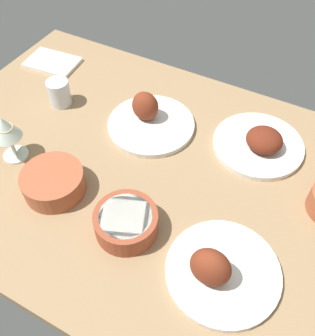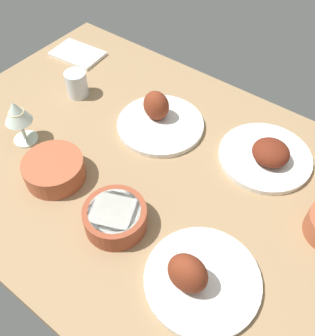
# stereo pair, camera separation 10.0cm
# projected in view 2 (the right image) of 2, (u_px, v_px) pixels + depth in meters

# --- Properties ---
(dining_table) EXTENTS (1.40, 0.90, 0.04)m
(dining_table) POSITION_uv_depth(u_px,v_px,m) (158.00, 177.00, 1.03)
(dining_table) COLOR #937551
(dining_table) RESTS_ON ground
(plate_far_side) EXTENTS (0.26, 0.26, 0.10)m
(plate_far_side) POSITION_uv_depth(u_px,v_px,m) (159.00, 119.00, 1.12)
(plate_far_side) COLOR silver
(plate_far_side) RESTS_ON dining_table
(plate_near_viewer) EXTENTS (0.25, 0.25, 0.11)m
(plate_near_viewer) POSITION_uv_depth(u_px,v_px,m) (197.00, 278.00, 0.80)
(plate_near_viewer) COLOR silver
(plate_near_viewer) RESTS_ON dining_table
(plate_center_main) EXTENTS (0.26, 0.26, 0.08)m
(plate_center_main) POSITION_uv_depth(u_px,v_px,m) (267.00, 155.00, 1.03)
(plate_center_main) COLOR silver
(plate_center_main) RESTS_ON dining_table
(bowl_potatoes) EXTENTS (0.16, 0.16, 0.06)m
(bowl_potatoes) POSITION_uv_depth(u_px,v_px,m) (54.00, 169.00, 0.98)
(bowl_potatoes) COLOR #A35133
(bowl_potatoes) RESTS_ON dining_table
(bowl_cream) EXTENTS (0.15, 0.15, 0.06)m
(bowl_cream) POSITION_uv_depth(u_px,v_px,m) (115.00, 217.00, 0.89)
(bowl_cream) COLOR brown
(bowl_cream) RESTS_ON dining_table
(wine_glass) EXTENTS (0.08, 0.08, 0.14)m
(wine_glass) POSITION_uv_depth(u_px,v_px,m) (17.00, 114.00, 1.02)
(wine_glass) COLOR silver
(wine_glass) RESTS_ON dining_table
(water_tumbler) EXTENTS (0.07, 0.07, 0.08)m
(water_tumbler) POSITION_uv_depth(u_px,v_px,m) (77.00, 84.00, 1.20)
(water_tumbler) COLOR silver
(water_tumbler) RESTS_ON dining_table
(folded_napkin) EXTENTS (0.19, 0.13, 0.01)m
(folded_napkin) POSITION_uv_depth(u_px,v_px,m) (78.00, 54.00, 1.37)
(folded_napkin) COLOR white
(folded_napkin) RESTS_ON dining_table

